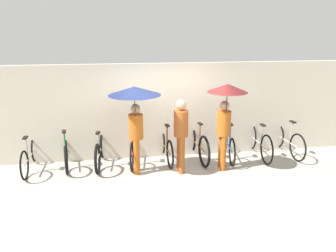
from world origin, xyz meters
name	(u,v)px	position (x,y,z in m)	size (l,w,h in m)	color
ground_plane	(175,184)	(0.00, 0.00, 0.00)	(30.00, 30.00, 0.00)	#9E998E
back_wall	(164,111)	(0.00, 1.70, 1.19)	(14.37, 0.12, 2.37)	beige
parked_bicycle_0	(30,155)	(-3.19, 1.29, 0.35)	(0.44, 1.69, 1.01)	black
parked_bicycle_1	(66,152)	(-2.39, 1.39, 0.35)	(0.44, 1.63, 1.02)	black
parked_bicycle_2	(100,151)	(-1.59, 1.31, 0.36)	(0.44, 1.68, 1.00)	black
parked_bicycle_3	(133,148)	(-0.80, 1.38, 0.36)	(0.44, 1.73, 0.98)	black
parked_bicycle_4	(166,146)	(0.00, 1.37, 0.37)	(0.44, 1.66, 1.07)	black
parked_bicycle_5	(197,143)	(0.80, 1.37, 0.40)	(0.44, 1.85, 1.07)	black
parked_bicycle_6	(228,144)	(1.59, 1.32, 0.37)	(0.45, 1.71, 1.05)	black
parked_bicycle_7	(258,142)	(2.39, 1.29, 0.39)	(0.44, 1.80, 0.99)	black
parked_bicycle_8	(287,140)	(3.19, 1.32, 0.37)	(0.44, 1.71, 1.02)	black
pedestrian_leading	(135,104)	(-0.76, 0.65, 1.62)	(1.12, 1.12, 2.00)	#B25619
pedestrian_center	(181,131)	(0.23, 0.63, 0.99)	(0.32, 0.32, 1.69)	#9E4C1E
pedestrian_trailing	(226,106)	(1.22, 0.56, 1.53)	(0.88, 0.88, 2.03)	#B25619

